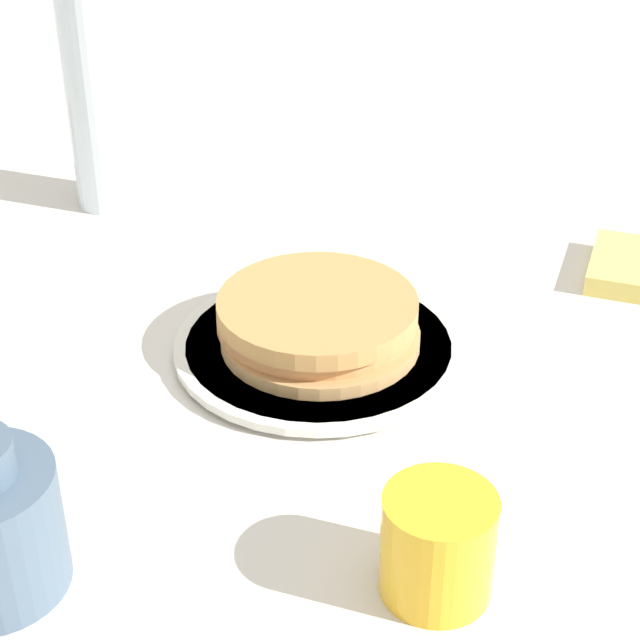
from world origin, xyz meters
The scene contains 5 objects.
ground_plane centered at (0.00, 0.00, 0.00)m, with size 4.00×4.00×0.00m, color silver.
plate centered at (0.01, 0.00, 0.01)m, with size 0.25×0.25×0.01m.
pancake_stack centered at (0.01, 0.00, 0.03)m, with size 0.17×0.18×0.04m.
juice_glass centered at (0.22, -0.18, 0.04)m, with size 0.07×0.07×0.07m.
water_bottle_near centered at (-0.35, 0.12, 0.12)m, with size 0.07×0.07×0.26m.
Camera 1 is at (0.44, -0.63, 0.51)m, focal length 60.00 mm.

